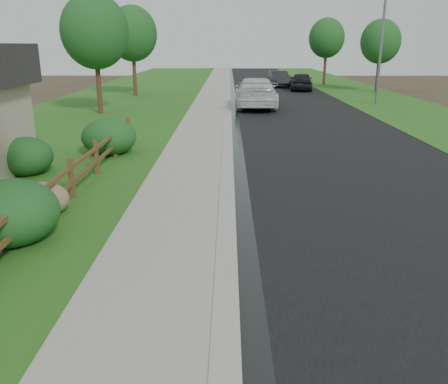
{
  "coord_description": "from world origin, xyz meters",
  "views": [
    {
      "loc": [
        0.43,
        -4.08,
        3.85
      ],
      "look_at": [
        0.34,
        5.42,
        0.9
      ],
      "focal_mm": 38.0,
      "sensor_mm": 36.0,
      "label": 1
    }
  ],
  "objects_px": {
    "ranch_fence": "(55,191)",
    "dark_car_mid": "(301,81)",
    "streetlight": "(380,29)",
    "white_suv": "(256,93)"
  },
  "relations": [
    {
      "from": "ranch_fence",
      "to": "dark_car_mid",
      "type": "relative_size",
      "value": 3.68
    },
    {
      "from": "dark_car_mid",
      "to": "streetlight",
      "type": "bearing_deg",
      "value": 114.1
    },
    {
      "from": "white_suv",
      "to": "dark_car_mid",
      "type": "xyz_separation_m",
      "value": [
        4.69,
        12.21,
        -0.16
      ]
    },
    {
      "from": "dark_car_mid",
      "to": "streetlight",
      "type": "distance_m",
      "value": 11.72
    },
    {
      "from": "white_suv",
      "to": "streetlight",
      "type": "distance_m",
      "value": 9.07
    },
    {
      "from": "ranch_fence",
      "to": "streetlight",
      "type": "xyz_separation_m",
      "value": [
        13.79,
        21.83,
        4.19
      ]
    },
    {
      "from": "dark_car_mid",
      "to": "streetlight",
      "type": "relative_size",
      "value": 0.54
    },
    {
      "from": "ranch_fence",
      "to": "dark_car_mid",
      "type": "height_order",
      "value": "dark_car_mid"
    },
    {
      "from": "ranch_fence",
      "to": "dark_car_mid",
      "type": "xyz_separation_m",
      "value": [
        10.45,
        32.33,
        0.18
      ]
    },
    {
      "from": "dark_car_mid",
      "to": "streetlight",
      "type": "height_order",
      "value": "streetlight"
    }
  ]
}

